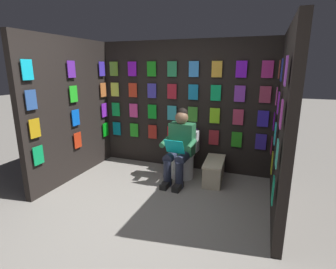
# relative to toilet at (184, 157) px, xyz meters

# --- Properties ---
(ground_plane) EXTENTS (30.00, 30.00, 0.00)m
(ground_plane) POSITION_rel_toilet_xyz_m (0.15, 1.64, -0.33)
(ground_plane) COLOR gray
(display_wall_back) EXTENTS (3.20, 0.14, 2.28)m
(display_wall_back) POSITION_rel_toilet_xyz_m (0.15, -0.43, 0.81)
(display_wall_back) COLOR black
(display_wall_back) RESTS_ON ground
(display_wall_left) EXTENTS (0.14, 2.02, 2.28)m
(display_wall_left) POSITION_rel_toilet_xyz_m (-1.45, 0.63, 0.81)
(display_wall_left) COLOR black
(display_wall_left) RESTS_ON ground
(display_wall_right) EXTENTS (0.14, 2.02, 2.28)m
(display_wall_right) POSITION_rel_toilet_xyz_m (1.75, 0.63, 0.81)
(display_wall_right) COLOR black
(display_wall_right) RESTS_ON ground
(toilet) EXTENTS (0.41, 0.56, 0.77)m
(toilet) POSITION_rel_toilet_xyz_m (0.00, 0.00, 0.00)
(toilet) COLOR white
(toilet) RESTS_ON ground
(person_reading) EXTENTS (0.54, 0.69, 1.19)m
(person_reading) POSITION_rel_toilet_xyz_m (0.01, 0.23, 0.27)
(person_reading) COLOR #286B42
(person_reading) RESTS_ON ground
(comic_longbox_near) EXTENTS (0.34, 0.73, 0.36)m
(comic_longbox_near) POSITION_rel_toilet_xyz_m (-0.53, 0.05, -0.15)
(comic_longbox_near) COLOR beige
(comic_longbox_near) RESTS_ON ground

